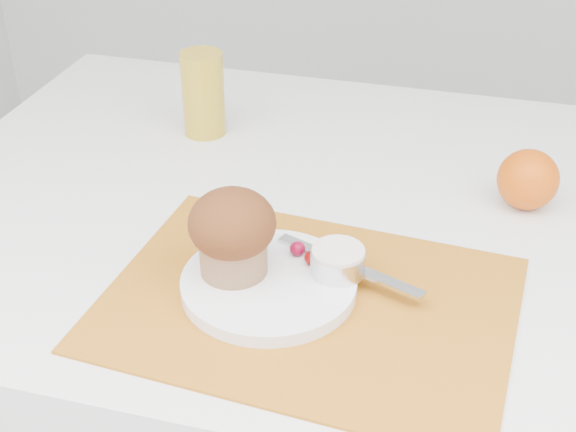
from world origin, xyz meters
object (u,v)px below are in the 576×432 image
(orange, at_px, (528,179))
(juice_glass, at_px, (203,94))
(table, at_px, (355,418))
(muffin, at_px, (232,231))
(plate, at_px, (269,284))

(orange, xyz_separation_m, juice_glass, (-0.47, 0.09, 0.02))
(table, relative_size, orange, 15.49)
(table, bearing_deg, muffin, -121.11)
(juice_glass, bearing_deg, muffin, -64.97)
(muffin, bearing_deg, plate, -5.84)
(plate, height_order, juice_glass, juice_glass)
(table, xyz_separation_m, orange, (0.19, 0.06, 0.41))
(plate, xyz_separation_m, orange, (0.27, 0.26, 0.03))
(table, bearing_deg, orange, 18.40)
(juice_glass, relative_size, muffin, 1.27)
(plate, height_order, muffin, muffin)
(juice_glass, height_order, muffin, juice_glass)
(plate, height_order, orange, orange)
(table, height_order, plate, plate)
(orange, bearing_deg, table, -161.60)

